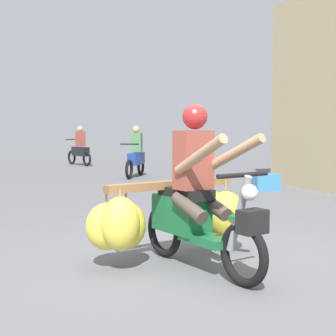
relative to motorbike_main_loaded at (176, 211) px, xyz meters
name	(u,v)px	position (x,y,z in m)	size (l,w,h in m)	color
ground_plane	(197,266)	(0.17, -0.12, -0.53)	(120.00, 120.00, 0.00)	slate
motorbike_main_loaded	(176,211)	(0.00, 0.00, 0.00)	(1.79, 1.70, 1.58)	black
motorbike_distant_ahead_left	(136,156)	(1.69, 8.57, 0.03)	(0.92, 1.44, 1.40)	black
motorbike_distant_ahead_right	(80,150)	(0.76, 13.18, 0.03)	(0.76, 1.53, 1.40)	black
produce_crate	(265,182)	(3.65, 4.90, -0.35)	(0.56, 0.40, 0.36)	teal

